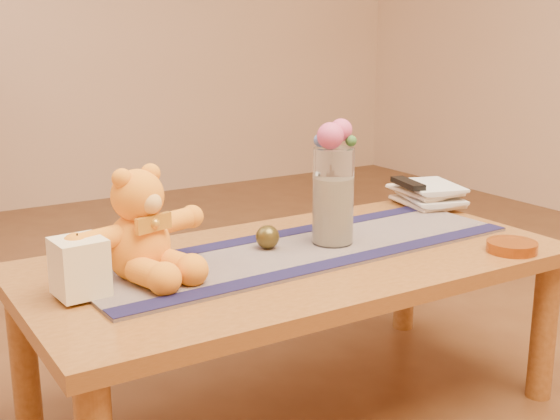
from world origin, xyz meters
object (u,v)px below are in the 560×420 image
book_bottom (405,205)px  tv_remote (408,183)px  bronze_ball (268,237)px  teddy_bear (137,224)px  pillar_candle (79,267)px  amber_dish (512,247)px  glass_vase (333,196)px

book_bottom → tv_remote: bearing=-93.0°
bronze_ball → teddy_bear: bearing=-177.7°
pillar_candle → tv_remote: bearing=11.2°
pillar_candle → book_bottom: size_ratio=0.57×
amber_dish → teddy_bear: bearing=160.1°
bronze_ball → glass_vase: bearing=-15.6°
book_bottom → tv_remote: size_ratio=1.39×
bronze_ball → tv_remote: 0.64m
book_bottom → amber_dish: (-0.08, -0.51, 0.00)m
glass_vase → bronze_ball: bearing=164.4°
teddy_bear → tv_remote: teddy_bear is taller
book_bottom → tv_remote: tv_remote is taller
glass_vase → book_bottom: size_ratio=1.17×
glass_vase → amber_dish: (0.37, -0.29, -0.12)m
bronze_ball → amber_dish: 0.65m
bronze_ball → book_bottom: bronze_ball is taller
tv_remote → pillar_candle: bearing=-155.1°
bronze_ball → book_bottom: size_ratio=0.28×
pillar_candle → tv_remote: size_ratio=0.79×
teddy_bear → pillar_candle: (-0.16, -0.06, -0.06)m
teddy_bear → glass_vase: glass_vase is taller
book_bottom → tv_remote: 0.08m
teddy_bear → bronze_ball: bearing=-14.0°
pillar_candle → amber_dish: bearing=-14.3°
tv_remote → glass_vase: bearing=-141.8°
pillar_candle → bronze_ball: 0.53m
glass_vase → bronze_ball: glass_vase is taller
pillar_candle → tv_remote: (1.14, 0.23, 0.01)m
pillar_candle → amber_dish: pillar_candle is taller
teddy_bear → amber_dish: size_ratio=2.74×
pillar_candle → teddy_bear: bearing=20.1°
pillar_candle → glass_vase: size_ratio=0.49×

